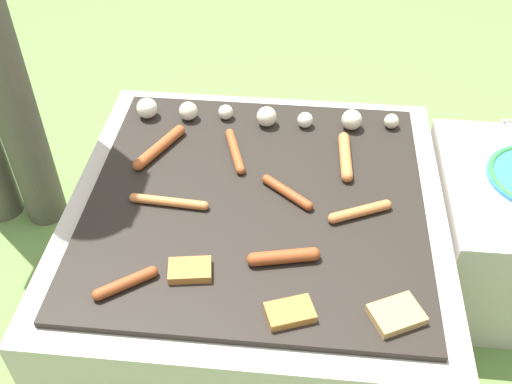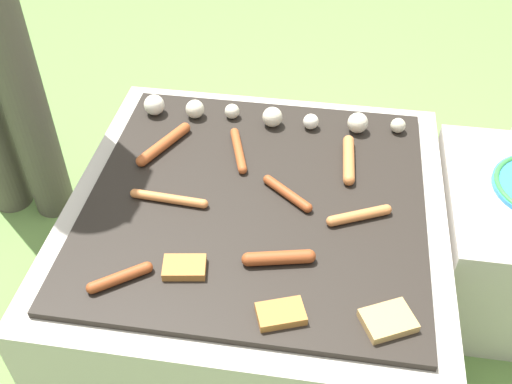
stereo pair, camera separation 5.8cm
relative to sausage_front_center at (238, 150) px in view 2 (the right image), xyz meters
name	(u,v)px [view 2 (the right image)]	position (x,y,z in m)	size (l,w,h in m)	color
ground_plane	(256,291)	(0.07, -0.17, -0.39)	(14.00, 14.00, 0.00)	#608442
grill	(256,249)	(0.07, -0.17, -0.20)	(0.95, 0.95, 0.37)	#B2AA9E
sausage_front_right	(359,215)	(0.33, -0.20, 0.00)	(0.15, 0.09, 0.03)	#C6753D
sausage_mid_right	(164,144)	(-0.21, -0.01, 0.00)	(0.11, 0.19, 0.03)	#A34C23
sausage_back_center	(120,278)	(-0.18, -0.47, 0.00)	(0.13, 0.10, 0.03)	#93421E
sausage_back_left	(279,258)	(0.16, -0.37, 0.00)	(0.16, 0.06, 0.03)	#93421E
sausage_mid_left	(287,193)	(0.15, -0.15, 0.00)	(0.13, 0.11, 0.02)	#93421E
sausage_back_right	(169,199)	(-0.14, -0.21, 0.00)	(0.20, 0.03, 0.02)	#C6753D
sausage_front_left	(349,160)	(0.30, 0.00, 0.00)	(0.04, 0.19, 0.03)	#C6753D
sausage_front_center	(238,150)	(0.00, 0.00, 0.00)	(0.07, 0.18, 0.02)	#A34C23
bread_slice_right	(184,267)	(-0.05, -0.42, 0.00)	(0.10, 0.08, 0.02)	#B27033
bread_slice_left	(388,321)	(0.40, -0.50, 0.00)	(0.13, 0.12, 0.02)	tan
bread_slice_center	(281,314)	(0.18, -0.51, 0.00)	(0.11, 0.09, 0.02)	#B27033
mushroom_row	(260,115)	(0.04, 0.15, 0.01)	(0.75, 0.07, 0.06)	silver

